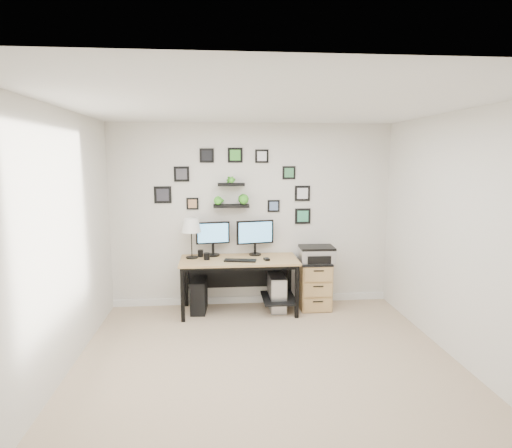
{
  "coord_description": "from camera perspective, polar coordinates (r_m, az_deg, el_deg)",
  "views": [
    {
      "loc": [
        -0.49,
        -4.06,
        2.12
      ],
      "look_at": [
        0.04,
        1.83,
        1.2
      ],
      "focal_mm": 30.0,
      "sensor_mm": 36.0,
      "label": 1
    }
  ],
  "objects": [
    {
      "name": "room",
      "position": [
        6.4,
        -0.49,
        -10.01
      ],
      "size": [
        4.0,
        4.0,
        4.0
      ],
      "color": "tan",
      "rests_on": "ground"
    },
    {
      "name": "monitor_left",
      "position": [
        6.01,
        -5.77,
        -1.61
      ],
      "size": [
        0.47,
        0.21,
        0.48
      ],
      "color": "black",
      "rests_on": "desk"
    },
    {
      "name": "monitor_right",
      "position": [
        6.03,
        -0.11,
        -1.42
      ],
      "size": [
        0.53,
        0.2,
        0.5
      ],
      "color": "black",
      "rests_on": "desk"
    },
    {
      "name": "desk",
      "position": [
        5.92,
        -1.93,
        -5.77
      ],
      "size": [
        1.6,
        0.7,
        0.75
      ],
      "color": "tan",
      "rests_on": "ground"
    },
    {
      "name": "pen_cup",
      "position": [
        6.02,
        -7.41,
        -3.9
      ],
      "size": [
        0.08,
        0.08,
        0.1
      ],
      "primitive_type": "cylinder",
      "color": "black",
      "rests_on": "desk"
    },
    {
      "name": "wall_decor",
      "position": [
        6.01,
        -2.89,
        4.57
      ],
      "size": [
        2.22,
        0.18,
        1.09
      ],
      "color": "black",
      "rests_on": "ground"
    },
    {
      "name": "table_lamp",
      "position": [
        5.89,
        -8.63,
        -0.31
      ],
      "size": [
        0.27,
        0.27,
        0.55
      ],
      "color": "black",
      "rests_on": "desk"
    },
    {
      "name": "keyboard",
      "position": [
        5.73,
        -2.12,
        -4.88
      ],
      "size": [
        0.44,
        0.21,
        0.02
      ],
      "primitive_type": "cube",
      "rotation": [
        0.0,
        0.0,
        -0.2
      ],
      "color": "black",
      "rests_on": "desk"
    },
    {
      "name": "mug",
      "position": [
        5.84,
        -6.59,
        -4.3
      ],
      "size": [
        0.08,
        0.08,
        0.09
      ],
      "primitive_type": "cylinder",
      "color": "black",
      "rests_on": "desk"
    },
    {
      "name": "printer",
      "position": [
        6.08,
        8.09,
        -3.99
      ],
      "size": [
        0.48,
        0.4,
        0.22
      ],
      "color": "silver",
      "rests_on": "file_cabinet"
    },
    {
      "name": "pc_tower_grey",
      "position": [
        6.1,
        2.79,
        -9.08
      ],
      "size": [
        0.22,
        0.49,
        0.49
      ],
      "color": "gray",
      "rests_on": "ground"
    },
    {
      "name": "file_cabinet",
      "position": [
        6.2,
        7.73,
        -7.97
      ],
      "size": [
        0.43,
        0.53,
        0.67
      ],
      "color": "tan",
      "rests_on": "ground"
    },
    {
      "name": "pc_tower_black",
      "position": [
        6.07,
        -7.61,
        -9.42
      ],
      "size": [
        0.23,
        0.46,
        0.45
      ],
      "primitive_type": "cube",
      "rotation": [
        0.0,
        0.0,
        -0.06
      ],
      "color": "black",
      "rests_on": "ground"
    },
    {
      "name": "mouse",
      "position": [
        5.78,
        1.42,
        -4.72
      ],
      "size": [
        0.08,
        0.11,
        0.03
      ],
      "primitive_type": "cube",
      "rotation": [
        0.0,
        0.0,
        0.21
      ],
      "color": "black",
      "rests_on": "desk"
    }
  ]
}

